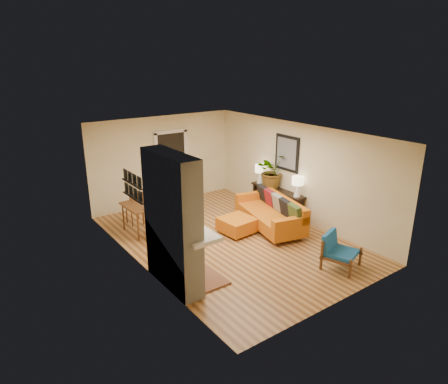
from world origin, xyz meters
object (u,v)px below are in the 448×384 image
at_px(sofa, 273,213).
at_px(ottoman, 237,224).
at_px(blue_chair, 337,249).
at_px(lamp_near, 297,184).
at_px(lamp_far, 260,172).
at_px(houseplant, 272,171).
at_px(dining_table, 143,210).
at_px(console_table, 277,194).

bearing_deg(sofa, ottoman, 166.90).
distance_m(blue_chair, lamp_near, 2.50).
bearing_deg(lamp_far, houseplant, -91.13).
bearing_deg(dining_table, console_table, -16.90).
bearing_deg(lamp_near, dining_table, 152.94).
xyz_separation_m(blue_chair, lamp_near, (1.02, 2.18, 0.67)).
relative_size(blue_chair, houseplant, 0.92).
bearing_deg(console_table, lamp_near, -90.00).
bearing_deg(lamp_far, ottoman, -146.49).
height_order(blue_chair, dining_table, dining_table).
relative_size(sofa, lamp_near, 4.39).
distance_m(lamp_near, houseplant, 0.98).
distance_m(ottoman, console_table, 1.76).
height_order(sofa, lamp_far, lamp_far).
bearing_deg(ottoman, sofa, -13.10).
distance_m(console_table, lamp_far, 0.89).
height_order(lamp_near, lamp_far, same).
distance_m(ottoman, lamp_near, 1.91).
bearing_deg(console_table, ottoman, -167.61).
xyz_separation_m(ottoman, dining_table, (-1.85, 1.44, 0.36)).
bearing_deg(console_table, blue_chair, -109.26).
bearing_deg(lamp_near, sofa, 169.18).
distance_m(console_table, houseplant, 0.67).
xyz_separation_m(blue_chair, dining_table, (-2.52, 3.99, 0.19)).
xyz_separation_m(lamp_far, houseplant, (-0.01, -0.51, 0.15)).
distance_m(ottoman, lamp_far, 2.18).
xyz_separation_m(sofa, console_table, (0.71, 0.60, 0.19)).
relative_size(lamp_far, houseplant, 0.56).
relative_size(ottoman, lamp_near, 1.54).
relative_size(sofa, lamp_far, 4.39).
bearing_deg(console_table, houseplant, 92.41).
bearing_deg(lamp_near, console_table, 90.00).
distance_m(blue_chair, dining_table, 4.72).
height_order(blue_chair, lamp_far, lamp_far).
xyz_separation_m(ottoman, lamp_near, (1.68, -0.36, 0.84)).
bearing_deg(lamp_far, sofa, -117.93).
xyz_separation_m(dining_table, lamp_far, (3.54, -0.33, 0.47)).
bearing_deg(lamp_far, console_table, -90.00).
bearing_deg(console_table, dining_table, 163.10).
relative_size(sofa, houseplant, 2.45).
xyz_separation_m(ottoman, houseplant, (1.67, 0.61, 0.98)).
relative_size(lamp_near, lamp_far, 1.00).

